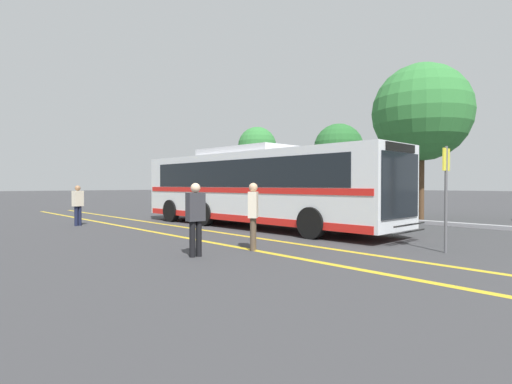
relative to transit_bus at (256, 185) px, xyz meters
name	(u,v)px	position (x,y,z in m)	size (l,w,h in m)	color
ground_plane	(245,225)	(-0.93, 0.20, -1.67)	(220.00, 220.00, 0.00)	#38383A
lane_strip_0	(211,231)	(0.01, -2.20, -1.67)	(0.20, 32.08, 0.01)	gold
lane_strip_1	(171,235)	(0.01, -3.85, -1.67)	(0.20, 32.08, 0.01)	gold
curb_strip	(348,217)	(0.01, 6.26, -1.59)	(40.08, 0.36, 0.15)	#99999E
transit_bus	(256,185)	(0.00, 0.00, 0.00)	(12.46, 2.98, 3.20)	silver
parked_car_0	(190,199)	(-12.60, 4.99, -1.00)	(4.06, 2.24, 1.28)	silver
parked_car_1	(241,200)	(-6.97, 5.10, -0.95)	(4.56, 2.01, 1.43)	black
pedestrian_0	(78,203)	(-5.29, -5.12, -0.72)	(0.34, 0.47, 1.66)	#191E38
pedestrian_1	(253,212)	(4.17, -3.86, -0.67)	(0.44, 0.46, 1.74)	brown
pedestrian_2	(196,215)	(3.96, -5.49, -0.68)	(0.25, 0.44, 1.73)	black
bus_stop_sign	(446,186)	(7.67, -0.56, 0.00)	(0.07, 0.40, 2.65)	#59595E
tree_0	(422,113)	(2.88, 8.22, 3.51)	(4.67, 4.67, 7.53)	#513823
tree_1	(257,147)	(-11.43, 10.47, 3.03)	(3.02, 3.02, 6.24)	#513823
tree_2	(339,149)	(-2.34, 8.70, 2.15)	(2.89, 2.89, 5.29)	#513823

